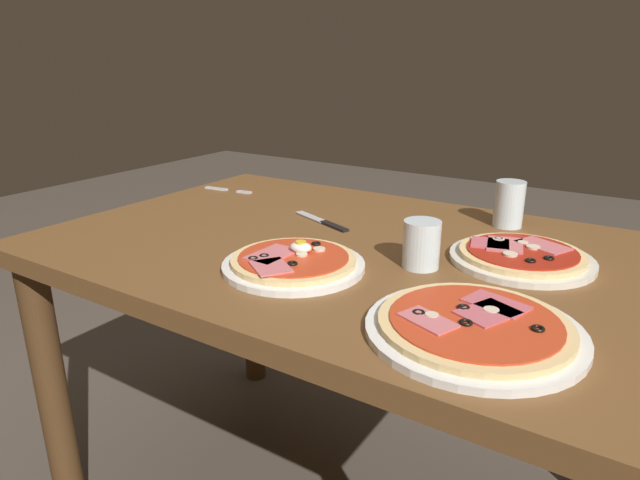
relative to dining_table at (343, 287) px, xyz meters
The scene contains 8 objects.
dining_table is the anchor object (origin of this frame).
pizza_foreground 0.22m from the dining_table, 90.51° to the right, with size 0.27×0.27×0.05m.
pizza_across_left 0.46m from the dining_table, 34.72° to the right, with size 0.31×0.31×0.03m.
pizza_across_right 0.38m from the dining_table, 13.20° to the left, with size 0.27×0.27×0.03m.
water_glass_near 0.43m from the dining_table, 49.18° to the left, with size 0.07×0.07×0.11m.
water_glass_far 0.25m from the dining_table, 13.53° to the right, with size 0.07×0.07×0.09m.
fork 0.58m from the dining_table, 158.23° to the left, with size 0.16×0.03×0.00m.
knife 0.18m from the dining_table, 139.33° to the left, with size 0.19×0.09×0.01m.
Camera 1 is at (0.56, -0.96, 1.11)m, focal length 30.77 mm.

